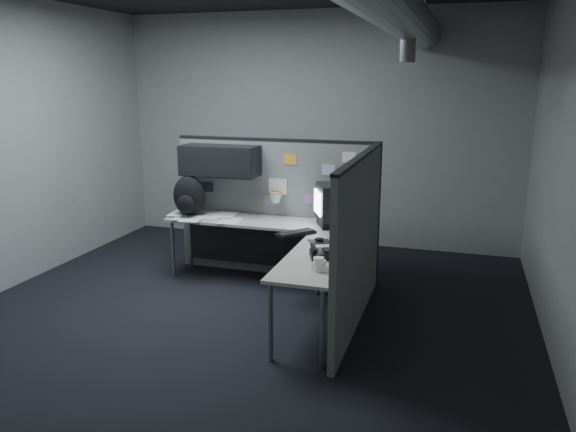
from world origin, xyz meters
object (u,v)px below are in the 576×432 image
(monitor, at_px, (337,205))
(desk, at_px, (279,239))
(backpack, at_px, (189,197))
(phone, at_px, (321,253))
(keyboard, at_px, (296,233))

(monitor, bearing_deg, desk, -132.86)
(desk, height_order, backpack, backpack)
(desk, bearing_deg, phone, -50.82)
(backpack, bearing_deg, desk, -2.72)
(keyboard, relative_size, backpack, 0.90)
(phone, distance_m, backpack, 2.14)
(backpack, bearing_deg, monitor, 10.67)
(keyboard, xyz_separation_m, phone, (0.43, -0.65, 0.02))
(monitor, height_order, keyboard, monitor)
(monitor, xyz_separation_m, keyboard, (-0.32, -0.48, -0.22))
(phone, height_order, backpack, backpack)
(phone, relative_size, backpack, 0.60)
(monitor, distance_m, phone, 1.15)
(desk, distance_m, keyboard, 0.33)
(desk, height_order, keyboard, keyboard)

